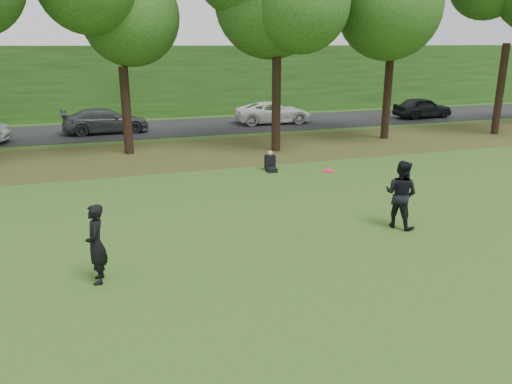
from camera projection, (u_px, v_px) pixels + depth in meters
ground at (299, 257)px, 12.53m from camera, size 120.00×120.00×0.00m
leaf_litter at (194, 153)px, 24.34m from camera, size 60.00×7.00×0.01m
street at (168, 128)px, 31.61m from camera, size 70.00×7.00×0.02m
far_hedge at (154, 81)px, 36.35m from camera, size 70.00×3.00×5.00m
player_left at (96, 244)px, 10.97m from camera, size 0.48×0.69×1.82m
player_right at (401, 194)px, 14.30m from camera, size 1.14×1.22×1.99m
parked_cars at (157, 119)px, 30.31m from camera, size 40.76×4.04×1.51m
frisbee at (329, 171)px, 12.72m from camera, size 0.38×0.38×0.04m
seated_person at (270, 163)px, 20.98m from camera, size 0.49×0.77×0.83m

